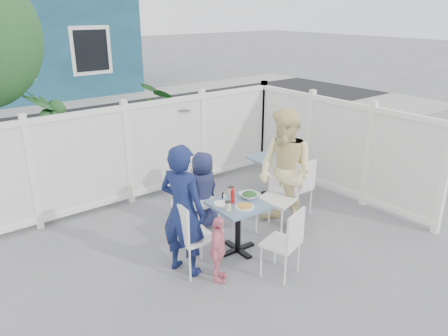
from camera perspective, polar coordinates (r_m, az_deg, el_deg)
ground at (r=5.47m, az=-1.25°, el=-12.97°), size 80.00×80.00×0.00m
near_sidewalk at (r=8.49m, az=-16.86°, el=-1.21°), size 24.00×2.60×0.01m
street at (r=11.88m, az=-23.62°, el=4.02°), size 24.00×5.00×0.01m
far_sidewalk at (r=14.83m, az=-26.88°, el=6.53°), size 24.00×1.60×0.01m
fence_back at (r=7.05m, az=-12.45°, el=1.53°), size 5.86×0.08×1.60m
fence_right at (r=7.48m, az=14.53°, el=2.44°), size 0.08×3.66×1.60m
potted_shrub_a at (r=7.35m, az=-20.94°, el=2.30°), size 1.28×1.28×1.78m
potted_shrub_b at (r=8.15m, az=-5.84°, el=5.15°), size 1.59×1.77×1.75m
main_table at (r=5.56m, az=1.86°, el=-6.09°), size 0.67×0.67×0.68m
spare_table at (r=7.10m, az=6.55°, el=0.12°), size 0.76×0.76×0.72m
chair_left at (r=5.15m, az=-4.56°, el=-8.34°), size 0.45×0.46×0.92m
chair_right at (r=6.12m, az=7.22°, el=-3.09°), size 0.55×0.56×1.00m
chair_back at (r=6.16m, az=-3.29°, el=-3.48°), size 0.41×0.39×0.89m
chair_near at (r=5.12m, az=8.21°, el=-9.14°), size 0.48×0.47×0.86m
chair_spare at (r=6.61m, az=9.85°, el=-2.01°), size 0.42×0.40×0.89m
man at (r=5.06m, az=-5.42°, el=-5.56°), size 0.57×0.68×1.59m
woman at (r=6.04m, az=8.00°, el=-0.52°), size 0.68×0.86×1.74m
boy at (r=6.20m, az=-2.74°, el=-2.88°), size 0.59×0.44×1.12m
toddler at (r=5.04m, az=-0.76°, el=-10.63°), size 0.48×0.48×0.82m
plate_main at (r=5.39m, az=2.72°, el=-5.11°), size 0.24×0.24×0.01m
plate_side at (r=5.47m, az=-0.31°, el=-4.69°), size 0.21×0.21×0.01m
salad_bowl at (r=5.65m, az=3.35°, el=-3.63°), size 0.25×0.25×0.06m
coffee_cup_a at (r=5.29m, az=0.51°, el=-5.03°), size 0.07×0.07×0.11m
coffee_cup_b at (r=5.70m, az=0.94°, el=-3.09°), size 0.08×0.08×0.11m
ketchup_bottle at (r=5.48m, az=1.13°, el=-3.78°), size 0.05×0.05×0.17m
salt_shaker at (r=5.60m, az=0.03°, el=-3.77°), size 0.03×0.03×0.07m
pepper_shaker at (r=5.63m, az=-0.12°, el=-3.60°), size 0.03×0.03×0.07m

